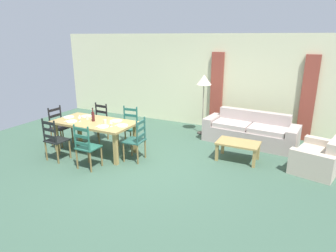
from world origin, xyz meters
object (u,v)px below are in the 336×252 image
object	(u,v)px
dining_chair_head_west	(59,126)
coffee_cup_primary	(105,122)
dining_chair_far_left	(99,122)
armchair_upholstered	(321,159)
dining_chair_near_left	(55,140)
dining_chair_near_right	(87,147)
wine_glass_near_left	(79,117)
coffee_table	(238,145)
dining_table	(95,125)
dining_chair_head_east	(136,140)
dining_chair_far_right	(129,126)
standing_lamp	(204,83)
wine_bottle	(93,116)
wine_glass_near_right	(111,122)
coffee_cup_secondary	(87,118)
couch	(250,132)

from	to	relation	value
dining_chair_head_west	coffee_cup_primary	xyz separation A→B (m)	(1.48, -0.04, 0.32)
dining_chair_far_left	coffee_cup_primary	distance (m)	1.15
armchair_upholstered	coffee_cup_primary	bearing A→B (deg)	-163.92
dining_chair_near_left	dining_chair_near_right	world-z (taller)	same
wine_glass_near_left	coffee_table	world-z (taller)	wine_glass_near_left
dining_chair_near_right	coffee_cup_primary	distance (m)	0.84
dining_table	dining_chair_near_right	size ratio (longest dim) A/B	1.98
dining_chair_near_left	dining_chair_head_east	distance (m)	1.77
dining_chair_near_left	coffee_table	xyz separation A→B (m)	(3.57, 1.78, -0.12)
dining_chair_far_right	armchair_upholstered	world-z (taller)	dining_chair_far_right
dining_chair_head_east	standing_lamp	distance (m)	2.65
wine_bottle	wine_glass_near_right	bearing A→B (deg)	-14.57
dining_chair_near_left	wine_bottle	xyz separation A→B (m)	(0.44, 0.78, 0.39)
coffee_cup_primary	dining_chair_far_left	bearing A→B (deg)	137.46
dining_chair_head_east	standing_lamp	bearing A→B (deg)	74.88
dining_chair_head_west	dining_chair_far_left	bearing A→B (deg)	46.72
wine_glass_near_left	coffee_cup_secondary	distance (m)	0.22
couch	coffee_table	size ratio (longest dim) A/B	2.60
dining_chair_head_west	wine_glass_near_left	world-z (taller)	dining_chair_head_west
dining_chair_near_left	dining_chair_far_right	xyz separation A→B (m)	(0.88, 1.53, 0.00)
dining_chair_head_west	coffee_cup_primary	distance (m)	1.51
dining_chair_head_west	wine_glass_near_right	bearing A→B (deg)	-5.68
dining_chair_head_west	dining_chair_head_east	bearing A→B (deg)	-0.03
dining_chair_near_right	couch	distance (m)	4.04
dining_chair_head_west	wine_glass_near_left	bearing A→B (deg)	-10.74
dining_chair_near_right	wine_glass_near_left	size ratio (longest dim) A/B	5.96
dining_table	dining_chair_far_right	size ratio (longest dim) A/B	1.98
dining_chair_near_left	wine_glass_near_right	distance (m)	1.29
dining_chair_near_left	dining_chair_head_west	bearing A→B (deg)	130.79
dining_chair_head_east	wine_glass_near_right	bearing A→B (deg)	-161.77
wine_glass_near_left	wine_glass_near_right	xyz separation A→B (m)	(0.90, -0.01, 0.00)
dining_table	coffee_table	bearing A→B (deg)	18.15
dining_chair_far_right	armchair_upholstered	size ratio (longest dim) A/B	0.73
standing_lamp	dining_chair_near_right	bearing A→B (deg)	-112.51
coffee_cup_primary	dining_chair_near_left	bearing A→B (deg)	-136.77
coffee_table	standing_lamp	distance (m)	2.20
dining_chair_far_left	wine_bottle	bearing A→B (deg)	-57.70
dining_table	armchair_upholstered	bearing A→B (deg)	14.79
dining_chair_near_left	wine_bottle	world-z (taller)	wine_bottle
dining_chair_near_right	wine_glass_near_right	xyz separation A→B (m)	(0.16, 0.63, 0.38)
coffee_table	armchair_upholstered	size ratio (longest dim) A/B	0.68
coffee_cup_primary	coffee_cup_secondary	bearing A→B (deg)	171.80
dining_table	dining_chair_near_left	size ratio (longest dim) A/B	1.98
dining_table	dining_chair_head_west	bearing A→B (deg)	179.02
dining_chair_near_left	coffee_table	bearing A→B (deg)	26.57
dining_chair_near_left	dining_chair_far_right	world-z (taller)	same
dining_chair_near_right	armchair_upholstered	xyz separation A→B (m)	(4.29, 2.04, -0.23)
wine_glass_near_left	couch	bearing A→B (deg)	34.68
dining_chair_near_left	coffee_cup_secondary	distance (m)	0.91
coffee_table	couch	bearing A→B (deg)	88.90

